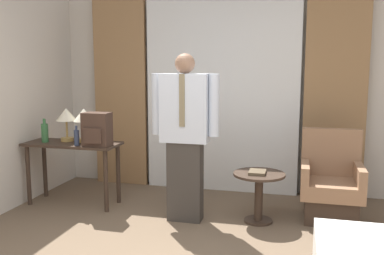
% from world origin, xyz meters
% --- Properties ---
extents(wall_back, '(10.00, 0.06, 2.70)m').
position_xyz_m(wall_back, '(0.00, 2.96, 1.35)').
color(wall_back, beige).
rests_on(wall_back, ground_plane).
extents(curtain_sheer_center, '(1.95, 0.06, 2.58)m').
position_xyz_m(curtain_sheer_center, '(0.00, 2.83, 1.29)').
color(curtain_sheer_center, white).
rests_on(curtain_sheer_center, ground_plane).
extents(curtain_drape_left, '(0.72, 0.06, 2.58)m').
position_xyz_m(curtain_drape_left, '(-1.38, 2.83, 1.29)').
color(curtain_drape_left, '#997047').
rests_on(curtain_drape_left, ground_plane).
extents(curtain_drape_right, '(0.72, 0.06, 2.58)m').
position_xyz_m(curtain_drape_right, '(1.38, 2.83, 1.29)').
color(curtain_drape_right, '#997047').
rests_on(curtain_drape_right, ground_plane).
extents(desk, '(1.10, 0.45, 0.73)m').
position_xyz_m(desk, '(-1.56, 1.85, 0.60)').
color(desk, '#38281E').
rests_on(desk, ground_plane).
extents(table_lamp_left, '(0.24, 0.24, 0.39)m').
position_xyz_m(table_lamp_left, '(-1.68, 1.94, 1.02)').
color(table_lamp_left, tan).
rests_on(table_lamp_left, desk).
extents(table_lamp_right, '(0.24, 0.24, 0.39)m').
position_xyz_m(table_lamp_right, '(-1.45, 1.94, 1.02)').
color(table_lamp_right, tan).
rests_on(table_lamp_right, desk).
extents(bottle_near_edge, '(0.08, 0.08, 0.27)m').
position_xyz_m(bottle_near_edge, '(-1.89, 1.81, 0.84)').
color(bottle_near_edge, '#336638').
rests_on(bottle_near_edge, desk).
extents(bottle_by_lamp, '(0.06, 0.06, 0.22)m').
position_xyz_m(bottle_by_lamp, '(-1.42, 1.71, 0.82)').
color(bottle_by_lamp, '#2D3851').
rests_on(bottle_by_lamp, desk).
extents(backpack, '(0.30, 0.22, 0.37)m').
position_xyz_m(backpack, '(-1.19, 1.75, 0.91)').
color(backpack, '#422D23').
rests_on(backpack, desk).
extents(person, '(0.71, 0.23, 1.74)m').
position_xyz_m(person, '(-0.16, 1.67, 0.94)').
color(person, '#38332D').
rests_on(person, ground_plane).
extents(armchair, '(0.62, 0.59, 0.94)m').
position_xyz_m(armchair, '(1.32, 2.07, 0.34)').
color(armchair, '#38281E').
rests_on(armchair, ground_plane).
extents(side_table, '(0.53, 0.53, 0.52)m').
position_xyz_m(side_table, '(0.60, 1.79, 0.36)').
color(side_table, '#38281E').
rests_on(side_table, ground_plane).
extents(book, '(0.17, 0.20, 0.03)m').
position_xyz_m(book, '(0.58, 1.76, 0.54)').
color(book, brown).
rests_on(book, side_table).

